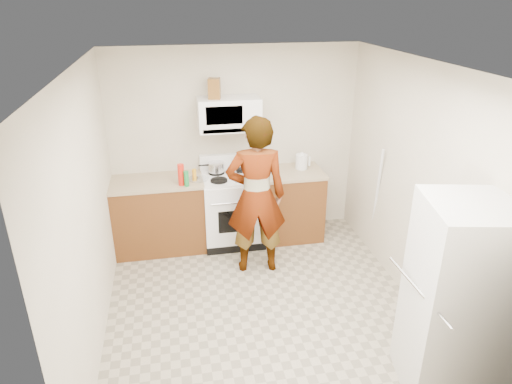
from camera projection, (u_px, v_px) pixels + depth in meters
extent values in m
plane|color=gray|center=(263.00, 307.00, 4.84)|extent=(3.60, 3.60, 0.00)
cube|color=beige|center=(236.00, 144.00, 5.95)|extent=(3.20, 0.02, 2.50)
cube|color=beige|center=(417.00, 188.00, 4.61)|extent=(0.02, 3.60, 2.50)
cube|color=#5F3116|center=(160.00, 216.00, 5.82)|extent=(1.12, 0.62, 0.90)
cube|color=#9C886A|center=(156.00, 182.00, 5.63)|extent=(1.14, 0.64, 0.03)
cube|color=#5F3116|center=(290.00, 205.00, 6.12)|extent=(0.80, 0.62, 0.90)
cube|color=#9C886A|center=(291.00, 172.00, 5.93)|extent=(0.82, 0.64, 0.03)
cube|color=white|center=(233.00, 210.00, 5.97)|extent=(0.76, 0.65, 0.90)
cube|color=white|center=(232.00, 177.00, 5.78)|extent=(0.76, 0.62, 0.03)
cube|color=white|center=(229.00, 161.00, 5.99)|extent=(0.76, 0.08, 0.20)
cube|color=white|center=(229.00, 114.00, 5.59)|extent=(0.76, 0.38, 0.40)
imported|color=tan|center=(256.00, 197.00, 5.17)|extent=(0.72, 0.51, 1.88)
cube|color=silver|center=(458.00, 302.00, 3.55)|extent=(0.83, 0.83, 1.70)
cylinder|color=silver|center=(302.00, 162.00, 5.97)|extent=(0.18, 0.18, 0.19)
cube|color=brown|center=(214.00, 89.00, 5.40)|extent=(0.17, 0.17, 0.24)
cylinder|color=silver|center=(216.00, 167.00, 5.84)|extent=(0.27, 0.27, 0.11)
cube|color=silver|center=(243.00, 177.00, 5.67)|extent=(0.28, 0.21, 0.05)
cylinder|color=red|center=(181.00, 175.00, 5.45)|extent=(0.10, 0.10, 0.26)
cylinder|color=orange|center=(194.00, 175.00, 5.59)|extent=(0.06, 0.06, 0.15)
cylinder|color=#167B34|center=(186.00, 179.00, 5.43)|extent=(0.08, 0.08, 0.19)
cylinder|color=white|center=(198.00, 179.00, 5.67)|extent=(0.26, 0.26, 0.01)
cylinder|color=silver|center=(376.00, 201.00, 5.60)|extent=(0.14, 0.31, 1.42)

